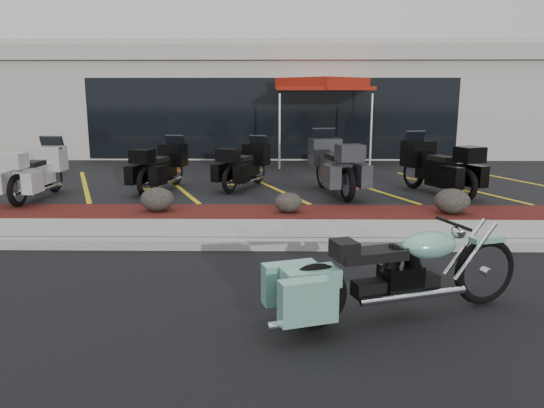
{
  "coord_description": "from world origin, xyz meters",
  "views": [
    {
      "loc": [
        0.26,
        -6.83,
        2.31
      ],
      "look_at": [
        0.14,
        1.2,
        0.63
      ],
      "focal_mm": 35.0,
      "sensor_mm": 36.0,
      "label": 1
    }
  ],
  "objects_px": {
    "touring_white": "(53,164)",
    "hero_cruiser": "(485,261)",
    "traffic_cone": "(253,165)",
    "popup_canopy": "(323,86)"
  },
  "relations": [
    {
      "from": "touring_white",
      "to": "hero_cruiser",
      "type": "bearing_deg",
      "value": -126.97
    },
    {
      "from": "traffic_cone",
      "to": "popup_canopy",
      "type": "height_order",
      "value": "popup_canopy"
    },
    {
      "from": "hero_cruiser",
      "to": "touring_white",
      "type": "bearing_deg",
      "value": 122.15
    },
    {
      "from": "traffic_cone",
      "to": "popup_canopy",
      "type": "distance_m",
      "value": 3.75
    },
    {
      "from": "popup_canopy",
      "to": "hero_cruiser",
      "type": "bearing_deg",
      "value": -103.21
    },
    {
      "from": "touring_white",
      "to": "popup_canopy",
      "type": "relative_size",
      "value": 0.61
    },
    {
      "from": "popup_canopy",
      "to": "touring_white",
      "type": "bearing_deg",
      "value": -159.11
    },
    {
      "from": "touring_white",
      "to": "popup_canopy",
      "type": "xyz_separation_m",
      "value": [
        6.31,
        5.12,
        1.76
      ]
    },
    {
      "from": "hero_cruiser",
      "to": "traffic_cone",
      "type": "bearing_deg",
      "value": 90.31
    },
    {
      "from": "touring_white",
      "to": "popup_canopy",
      "type": "distance_m",
      "value": 8.31
    }
  ]
}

